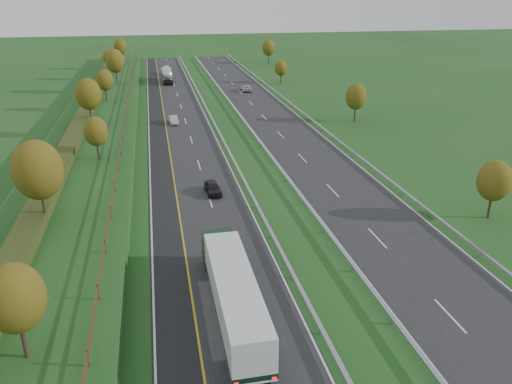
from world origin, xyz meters
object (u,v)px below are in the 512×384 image
box_lorry (233,291)px  car_silver_mid (173,120)px  car_dark_near (213,188)px  road_tanker (167,74)px  car_small_far (166,72)px  car_oncoming (246,88)px

box_lorry → car_silver_mid: bearing=91.2°
box_lorry → car_dark_near: box_lorry is taller
road_tanker → car_small_far: size_ratio=2.24×
car_small_far → car_oncoming: bearing=-54.3°
car_silver_mid → car_oncoming: (17.68, 26.49, 0.01)m
road_tanker → car_oncoming: (16.98, -16.08, -1.16)m
car_silver_mid → car_small_far: size_ratio=0.80×
box_lorry → car_oncoming: 84.13m
car_dark_near → car_oncoming: car_oncoming is taller
car_dark_near → car_silver_mid: 32.86m
box_lorry → car_silver_mid: 56.03m
box_lorry → car_dark_near: (1.50, 23.25, -1.63)m
road_tanker → car_silver_mid: (-0.70, -42.57, -1.17)m
car_dark_near → road_tanker: bearing=87.5°
car_oncoming → car_small_far: bearing=-51.2°
road_tanker → car_oncoming: size_ratio=2.34×
car_small_far → car_oncoming: car_small_far is taller
box_lorry → road_tanker: 98.57m
car_small_far → car_oncoming: (16.93, -27.48, -0.06)m
car_dark_near → car_small_far: 86.74m
road_tanker → car_dark_near: (2.01, -75.31, -1.16)m
car_dark_near → car_silver_mid: car_dark_near is taller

